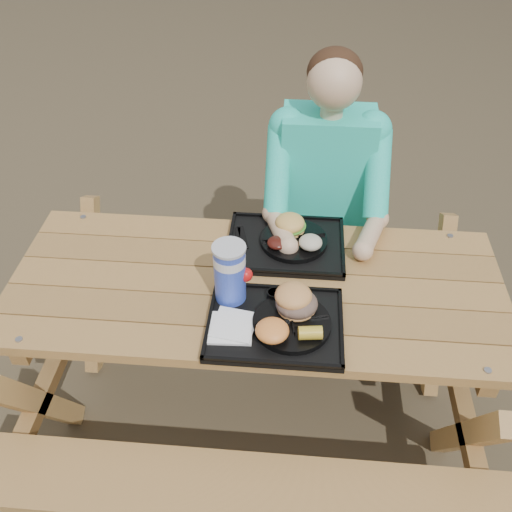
{
  "coord_description": "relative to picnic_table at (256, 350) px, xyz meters",
  "views": [
    {
      "loc": [
        0.13,
        -1.5,
        2.17
      ],
      "look_at": [
        0.0,
        0.0,
        0.88
      ],
      "focal_mm": 40.0,
      "sensor_mm": 36.0,
      "label": 1
    }
  ],
  "objects": [
    {
      "name": "baked_beans",
      "position": [
        0.07,
        0.17,
        0.43
      ],
      "size": [
        0.08,
        0.08,
        0.03
      ],
      "primitive_type": "ellipsoid",
      "color": "#43130D",
      "rests_on": "plate_far"
    },
    {
      "name": "napkin_stack",
      "position": [
        -0.06,
        -0.25,
        0.4
      ],
      "size": [
        0.15,
        0.15,
        0.02
      ],
      "primitive_type": "cube",
      "rotation": [
        0.0,
        0.0,
        0.04
      ],
      "color": "white",
      "rests_on": "tray_near"
    },
    {
      "name": "tray_far",
      "position": [
        0.1,
        0.21,
        0.39
      ],
      "size": [
        0.45,
        0.35,
        0.02
      ],
      "primitive_type": "cube",
      "color": "black",
      "rests_on": "picnic_table"
    },
    {
      "name": "burger",
      "position": [
        0.11,
        0.27,
        0.47
      ],
      "size": [
        0.12,
        0.12,
        0.11
      ],
      "primitive_type": null,
      "color": "#E9AE52",
      "rests_on": "plate_far"
    },
    {
      "name": "diner",
      "position": [
        0.25,
        0.58,
        0.27
      ],
      "size": [
        0.48,
        0.84,
        1.28
      ],
      "primitive_type": null,
      "color": "teal",
      "rests_on": "ground"
    },
    {
      "name": "soda_cup",
      "position": [
        -0.08,
        -0.1,
        0.5
      ],
      "size": [
        0.11,
        0.11,
        0.22
      ],
      "primitive_type": "cylinder",
      "color": "#1A37C4",
      "rests_on": "tray_near"
    },
    {
      "name": "condiment_bbq",
      "position": [
        0.07,
        -0.09,
        0.41
      ],
      "size": [
        0.05,
        0.05,
        0.03
      ],
      "primitive_type": "cylinder",
      "color": "#330506",
      "rests_on": "tray_near"
    },
    {
      "name": "corn_cob",
      "position": [
        0.2,
        -0.28,
        0.44
      ],
      "size": [
        0.08,
        0.08,
        0.04
      ],
      "primitive_type": null,
      "rotation": [
        0.0,
        0.0,
        0.12
      ],
      "color": "gold",
      "rests_on": "plate_near"
    },
    {
      "name": "condiment_mustard",
      "position": [
        0.15,
        -0.09,
        0.41
      ],
      "size": [
        0.04,
        0.04,
        0.03
      ],
      "primitive_type": "cylinder",
      "color": "gold",
      "rests_on": "tray_near"
    },
    {
      "name": "plate_far",
      "position": [
        0.13,
        0.22,
        0.41
      ],
      "size": [
        0.26,
        0.26,
        0.02
      ],
      "primitive_type": "cylinder",
      "color": "black",
      "rests_on": "tray_far"
    },
    {
      "name": "mac_cheese",
      "position": [
        0.08,
        -0.28,
        0.44
      ],
      "size": [
        0.11,
        0.11,
        0.05
      ],
      "primitive_type": "ellipsoid",
      "color": "#FD9B42",
      "rests_on": "plate_near"
    },
    {
      "name": "sandwich",
      "position": [
        0.15,
        -0.16,
        0.48
      ],
      "size": [
        0.13,
        0.13,
        0.14
      ],
      "primitive_type": null,
      "color": "#E1954F",
      "rests_on": "plate_near"
    },
    {
      "name": "tray_near",
      "position": [
        0.08,
        -0.21,
        0.39
      ],
      "size": [
        0.45,
        0.35,
        0.02
      ],
      "primitive_type": "cube",
      "color": "black",
      "rests_on": "picnic_table"
    },
    {
      "name": "cutlery_far",
      "position": [
        -0.07,
        0.23,
        0.4
      ],
      "size": [
        0.06,
        0.14,
        0.01
      ],
      "primitive_type": "cube",
      "rotation": [
        0.0,
        0.0,
        0.26
      ],
      "color": "black",
      "rests_on": "tray_far"
    },
    {
      "name": "potato_salad",
      "position": [
        0.19,
        0.17,
        0.44
      ],
      "size": [
        0.09,
        0.09,
        0.05
      ],
      "primitive_type": "ellipsoid",
      "color": "beige",
      "rests_on": "plate_far"
    },
    {
      "name": "picnic_table",
      "position": [
        0.0,
        0.0,
        0.0
      ],
      "size": [
        1.8,
        1.49,
        0.75
      ],
      "primitive_type": null,
      "color": "#999999",
      "rests_on": "ground"
    },
    {
      "name": "ground",
      "position": [
        0.0,
        0.0,
        -0.38
      ],
      "size": [
        60.0,
        60.0,
        0.0
      ],
      "primitive_type": "plane",
      "color": "#999999",
      "rests_on": "ground"
    },
    {
      "name": "plate_near",
      "position": [
        0.14,
        -0.21,
        0.41
      ],
      "size": [
        0.26,
        0.26,
        0.02
      ],
      "primitive_type": "cylinder",
      "color": "black",
      "rests_on": "tray_near"
    }
  ]
}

